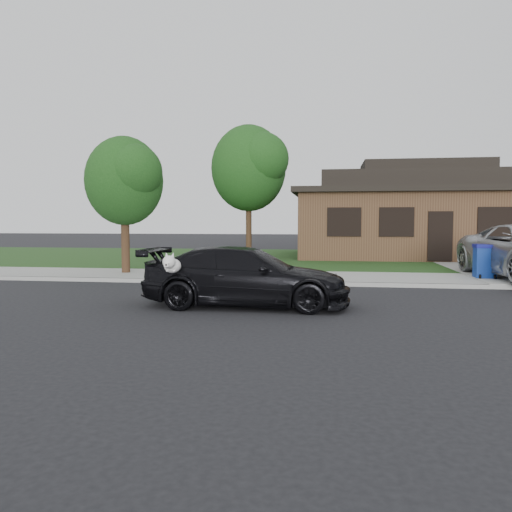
# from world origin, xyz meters

# --- Properties ---
(ground) EXTENTS (120.00, 120.00, 0.00)m
(ground) POSITION_xyz_m (0.00, 0.00, 0.00)
(ground) COLOR black
(ground) RESTS_ON ground
(sidewalk) EXTENTS (60.00, 3.00, 0.12)m
(sidewalk) POSITION_xyz_m (0.00, 5.00, 0.06)
(sidewalk) COLOR gray
(sidewalk) RESTS_ON ground
(curb) EXTENTS (60.00, 0.12, 0.12)m
(curb) POSITION_xyz_m (0.00, 3.50, 0.06)
(curb) COLOR gray
(curb) RESTS_ON ground
(lawn) EXTENTS (60.00, 13.00, 0.13)m
(lawn) POSITION_xyz_m (0.00, 13.00, 0.07)
(lawn) COLOR #193814
(lawn) RESTS_ON ground
(driveway) EXTENTS (4.50, 13.00, 0.14)m
(driveway) POSITION_xyz_m (6.00, 10.00, 0.07)
(driveway) COLOR gray
(driveway) RESTS_ON ground
(sedan) EXTENTS (4.53, 2.18, 1.31)m
(sedan) POSITION_xyz_m (-2.44, -0.20, 0.66)
(sedan) COLOR black
(sedan) RESTS_ON ground
(recycling_bin) EXTENTS (0.65, 0.69, 1.04)m
(recycling_bin) POSITION_xyz_m (4.08, 5.12, 0.65)
(recycling_bin) COLOR navy
(recycling_bin) RESTS_ON sidewalk
(house) EXTENTS (12.60, 8.60, 4.65)m
(house) POSITION_xyz_m (4.00, 15.00, 2.13)
(house) COLOR #422B1C
(house) RESTS_ON ground
(tree_0) EXTENTS (3.78, 3.60, 6.34)m
(tree_0) POSITION_xyz_m (-4.34, 12.88, 4.48)
(tree_0) COLOR #332114
(tree_0) RESTS_ON ground
(tree_2) EXTENTS (2.73, 2.60, 4.59)m
(tree_2) POSITION_xyz_m (-7.38, 5.11, 3.27)
(tree_2) COLOR #332114
(tree_2) RESTS_ON ground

